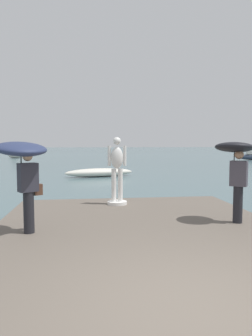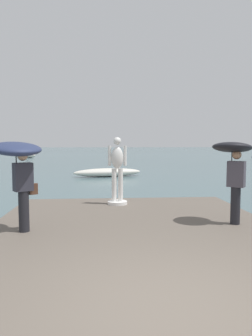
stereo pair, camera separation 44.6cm
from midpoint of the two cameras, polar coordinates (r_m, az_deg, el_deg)
ground_plane at (r=43.42m, az=-3.11°, el=1.43°), size 400.00×400.00×0.00m
pier at (r=5.88m, az=5.18°, el=-16.18°), size 6.61×10.15×0.40m
statue_white_figure at (r=9.49m, az=-0.28°, el=-0.91°), size 0.61×0.61×2.09m
onlooker_left at (r=6.74m, az=-17.70°, el=1.44°), size 1.47×1.48×1.98m
onlooker_right at (r=7.64m, az=20.98°, el=1.26°), size 1.28×1.28×1.96m
boat_near at (r=53.80m, az=-17.44°, el=2.38°), size 3.28×3.10×1.43m
boat_far at (r=21.55m, az=-2.83°, el=-0.83°), size 4.94×2.05×0.59m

